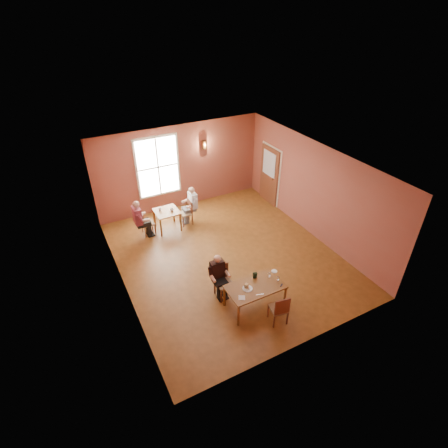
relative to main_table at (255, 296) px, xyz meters
name	(u,v)px	position (x,y,z in m)	size (l,w,h in m)	color
ground	(227,257)	(0.32, 2.03, -0.33)	(6.00, 7.00, 0.01)	brown
wall_back	(180,167)	(0.32, 5.53, 1.17)	(6.00, 0.04, 3.00)	brown
wall_front	(310,295)	(0.32, -1.47, 1.17)	(6.00, 0.04, 3.00)	brown
wall_left	(117,244)	(-2.68, 2.03, 1.17)	(0.04, 7.00, 3.00)	brown
wall_right	(313,190)	(3.32, 2.03, 1.17)	(0.04, 7.00, 3.00)	brown
ceiling	(228,163)	(0.32, 2.03, 2.67)	(6.00, 7.00, 0.04)	white
window	(158,167)	(-0.48, 5.48, 1.37)	(1.36, 0.10, 1.96)	white
door	(269,176)	(3.26, 4.33, 0.72)	(0.12, 1.04, 2.10)	maroon
wall_sconce	(204,145)	(1.22, 5.43, 1.87)	(0.16, 0.16, 0.28)	brown
main_table	(255,296)	(0.00, 0.00, 0.00)	(1.39, 0.78, 0.65)	brown
chair_diner_main	(224,282)	(-0.50, 0.65, 0.13)	(0.40, 0.40, 0.91)	brown
diner_main	(225,280)	(-0.50, 0.62, 0.25)	(0.46, 0.46, 1.15)	#2F221B
chair_empty	(278,308)	(0.23, -0.66, 0.10)	(0.37, 0.37, 0.84)	#50290F
plate_food	(247,288)	(-0.21, 0.01, 0.34)	(0.25, 0.25, 0.03)	white
sandwich	(246,286)	(-0.22, 0.06, 0.38)	(0.08, 0.08, 0.10)	tan
goblet_a	(269,275)	(0.46, 0.10, 0.41)	(0.06, 0.06, 0.16)	white
goblet_b	(278,279)	(0.56, -0.12, 0.41)	(0.07, 0.07, 0.16)	white
menu_stand	(255,275)	(0.14, 0.25, 0.41)	(0.10, 0.05, 0.17)	#1D3622
knife	(260,294)	(-0.05, -0.29, 0.33)	(0.19, 0.02, 0.00)	white
napkin	(242,298)	(-0.48, -0.18, 0.33)	(0.15, 0.15, 0.01)	white
side_plate	(274,271)	(0.71, 0.23, 0.33)	(0.15, 0.15, 0.01)	white
sunglasses	(281,285)	(0.57, -0.27, 0.33)	(0.11, 0.03, 0.01)	black
second_table	(167,220)	(-0.70, 4.29, 0.01)	(0.76, 0.76, 0.67)	brown
chair_diner_white	(186,213)	(-0.05, 4.29, 0.09)	(0.37, 0.37, 0.84)	#552E16
diner_white	(186,208)	(-0.02, 4.29, 0.29)	(0.49, 0.49, 1.22)	white
chair_diner_maroon	(148,223)	(-1.35, 4.29, 0.09)	(0.37, 0.37, 0.83)	#542B11
diner_maroon	(146,217)	(-1.38, 4.29, 0.31)	(0.51, 0.51, 1.28)	maroon
cup_a	(172,210)	(-0.55, 4.23, 0.39)	(0.11, 0.11, 0.09)	silver
cup_b	(160,209)	(-0.88, 4.41, 0.39)	(0.10, 0.10, 0.09)	white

